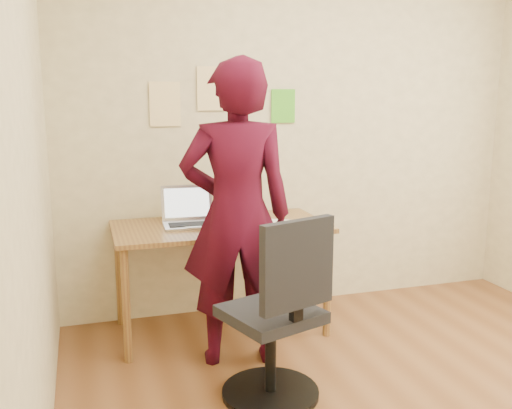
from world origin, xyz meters
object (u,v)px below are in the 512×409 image
object	(u,v)px
desk	(220,237)
office_chair	(278,324)
laptop	(189,217)
person	(237,215)
phone	(272,226)

from	to	relation	value
desk	office_chair	xyz separation A→B (m)	(0.07, -0.98, -0.22)
office_chair	laptop	bearing A→B (deg)	85.77
desk	person	size ratio (longest dim) A/B	0.78
desk	laptop	bearing A→B (deg)	163.18
phone	person	xyz separation A→B (m)	(-0.32, -0.29, 0.15)
desk	laptop	size ratio (longest dim) A/B	3.90
desk	phone	world-z (taller)	phone
laptop	office_chair	size ratio (longest dim) A/B	0.36
person	desk	bearing A→B (deg)	-80.76
laptop	person	world-z (taller)	person
laptop	phone	size ratio (longest dim) A/B	2.54
phone	person	size ratio (longest dim) A/B	0.08
office_chair	person	distance (m)	0.71
laptop	phone	xyz separation A→B (m)	(0.50, -0.22, -0.05)
laptop	phone	bearing A→B (deg)	-20.50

